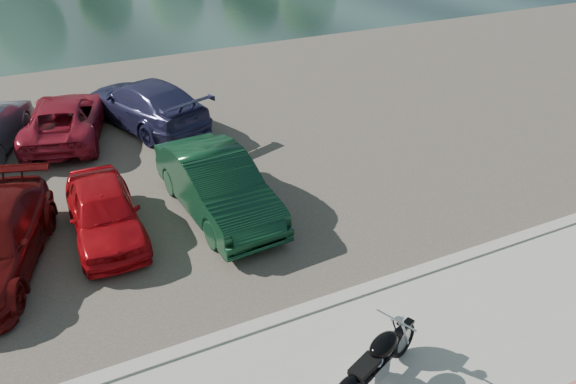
% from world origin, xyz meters
% --- Properties ---
extents(ground, '(200.00, 200.00, 0.00)m').
position_xyz_m(ground, '(0.00, 0.00, 0.00)').
color(ground, '#595447').
rests_on(ground, ground).
extents(kerb, '(60.00, 0.30, 0.14)m').
position_xyz_m(kerb, '(0.00, 2.00, 0.07)').
color(kerb, '#A8A59E').
rests_on(kerb, ground).
extents(parking_lot, '(60.00, 18.00, 0.04)m').
position_xyz_m(parking_lot, '(0.00, 11.00, 0.02)').
color(parking_lot, '#464139').
rests_on(parking_lot, ground).
extents(motorcycle, '(2.21, 1.14, 1.05)m').
position_xyz_m(motorcycle, '(-0.55, -0.15, 0.56)').
color(motorcycle, black).
rests_on(motorcycle, promenade).
extents(car_4, '(1.59, 3.79, 1.28)m').
position_xyz_m(car_4, '(-3.51, 6.37, 0.68)').
color(car_4, '#BB0C14').
rests_on(car_4, parking_lot).
extents(car_5, '(1.97, 4.79, 1.54)m').
position_xyz_m(car_5, '(-0.82, 6.19, 0.81)').
color(car_5, '#0E341E').
rests_on(car_5, parking_lot).
extents(car_10, '(3.37, 5.16, 1.32)m').
position_xyz_m(car_10, '(-3.61, 12.50, 0.70)').
color(car_10, '#A21B30').
rests_on(car_10, parking_lot).
extents(car_11, '(3.74, 5.64, 1.52)m').
position_xyz_m(car_11, '(-1.10, 12.43, 0.80)').
color(car_11, navy).
rests_on(car_11, parking_lot).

